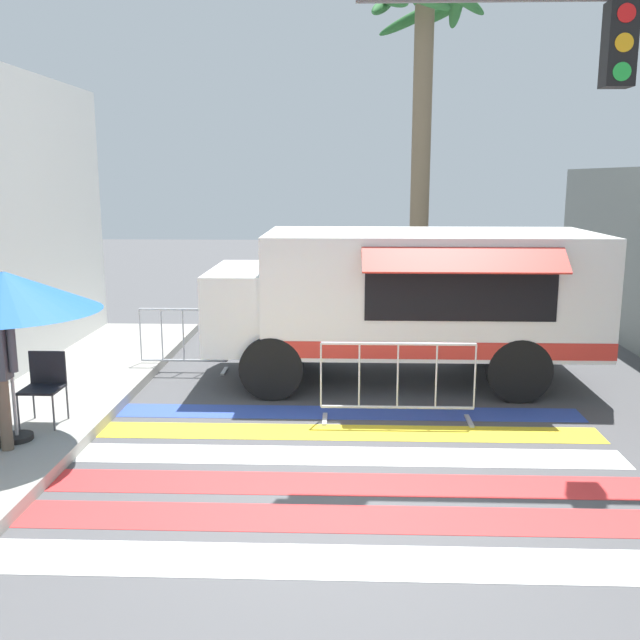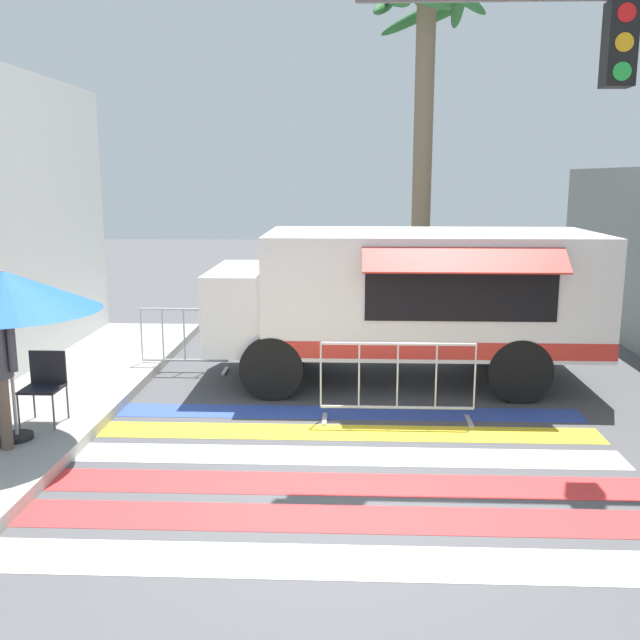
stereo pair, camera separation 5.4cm
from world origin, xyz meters
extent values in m
plane|color=#4C4C4F|center=(0.00, 0.00, 0.00)|extent=(60.00, 60.00, 0.00)
cube|color=white|center=(0.00, -0.92, 0.00)|extent=(6.40, 0.56, 0.01)
cube|color=red|center=(0.00, -0.16, 0.00)|extent=(6.40, 0.56, 0.01)
cube|color=red|center=(0.00, 0.60, 0.00)|extent=(6.40, 0.56, 0.01)
cube|color=white|center=(0.00, 1.36, 0.00)|extent=(6.40, 0.56, 0.01)
cube|color=yellow|center=(0.00, 2.12, 0.00)|extent=(6.40, 0.56, 0.01)
cube|color=#334FB2|center=(0.00, 2.88, 0.00)|extent=(6.40, 0.56, 0.01)
cube|color=white|center=(1.32, 4.57, 1.44)|extent=(4.93, 2.39, 1.73)
cube|color=white|center=(-1.15, 4.57, 1.15)|extent=(1.74, 2.20, 1.17)
cube|color=#1E232D|center=(-1.97, 4.57, 1.45)|extent=(0.06, 1.91, 0.44)
cube|color=black|center=(1.61, 3.36, 1.57)|extent=(2.61, 0.03, 0.78)
cube|color=red|center=(1.61, 3.15, 2.04)|extent=(2.71, 0.43, 0.31)
cube|color=red|center=(1.32, 3.37, 0.75)|extent=(4.93, 0.01, 0.24)
cylinder|color=black|center=(-1.00, 3.47, 0.46)|extent=(0.91, 0.22, 0.91)
cylinder|color=black|center=(-1.00, 5.67, 0.46)|extent=(0.91, 0.22, 0.91)
cylinder|color=black|center=(2.48, 3.47, 0.46)|extent=(0.91, 0.22, 0.91)
cylinder|color=black|center=(2.48, 5.67, 0.46)|extent=(0.91, 0.22, 0.91)
cube|color=black|center=(3.03, 2.10, 4.54)|extent=(0.32, 0.28, 0.90)
cylinder|color=red|center=(3.03, 1.96, 4.84)|extent=(0.20, 0.02, 0.20)
cylinder|color=#F2A519|center=(3.03, 1.96, 4.54)|extent=(0.20, 0.02, 0.20)
cylinder|color=green|center=(3.03, 1.96, 4.24)|extent=(0.20, 0.02, 0.20)
cylinder|color=black|center=(-3.73, 1.37, 0.17)|extent=(0.36, 0.36, 0.06)
cylinder|color=#B2B2B7|center=(-3.73, 1.37, 1.12)|extent=(0.04, 0.04, 1.96)
cone|color=#1E59A5|center=(-3.73, 1.37, 1.87)|extent=(2.09, 2.09, 0.45)
cylinder|color=#4C4C51|center=(-3.85, 1.69, 0.36)|extent=(0.02, 0.02, 0.43)
cylinder|color=#4C4C51|center=(-3.42, 1.69, 0.36)|extent=(0.02, 0.02, 0.43)
cylinder|color=#4C4C51|center=(-3.85, 2.11, 0.36)|extent=(0.02, 0.02, 0.43)
cylinder|color=#4C4C51|center=(-3.42, 2.11, 0.36)|extent=(0.02, 0.02, 0.43)
cube|color=black|center=(-3.63, 1.90, 0.59)|extent=(0.45, 0.45, 0.03)
cube|color=black|center=(-3.63, 2.11, 0.81)|extent=(0.45, 0.03, 0.41)
cylinder|color=brown|center=(-3.70, 1.07, 0.55)|extent=(0.13, 0.13, 0.81)
cylinder|color=#3F3F47|center=(-3.55, 1.07, 1.32)|extent=(0.09, 0.09, 0.56)
cylinder|color=#B7BABF|center=(0.72, 2.57, 1.03)|extent=(1.97, 0.04, 0.04)
cylinder|color=#B7BABF|center=(0.72, 2.57, 0.19)|extent=(1.97, 0.04, 0.04)
cylinder|color=#B7BABF|center=(-0.27, 2.57, 0.61)|extent=(0.02, 0.02, 0.84)
cylinder|color=#B7BABF|center=(0.22, 2.57, 0.61)|extent=(0.02, 0.02, 0.84)
cylinder|color=#B7BABF|center=(0.72, 2.57, 0.61)|extent=(0.02, 0.02, 0.84)
cylinder|color=#B7BABF|center=(1.21, 2.57, 0.61)|extent=(0.02, 0.02, 0.84)
cylinder|color=#B7BABF|center=(1.70, 2.57, 0.61)|extent=(0.02, 0.02, 0.84)
cube|color=#B7BABF|center=(-0.22, 2.57, 0.01)|extent=(0.06, 0.44, 0.03)
cube|color=#B7BABF|center=(1.65, 2.57, 0.01)|extent=(0.06, 0.44, 0.03)
cylinder|color=#B7BABF|center=(-2.57, 4.87, 1.03)|extent=(1.40, 0.04, 0.04)
cylinder|color=#B7BABF|center=(-2.57, 4.87, 0.19)|extent=(1.40, 0.04, 0.04)
cylinder|color=#B7BABF|center=(-3.28, 4.87, 0.61)|extent=(0.02, 0.02, 0.84)
cylinder|color=#B7BABF|center=(-2.92, 4.87, 0.61)|extent=(0.02, 0.02, 0.84)
cylinder|color=#B7BABF|center=(-2.57, 4.87, 0.61)|extent=(0.02, 0.02, 0.84)
cylinder|color=#B7BABF|center=(-2.22, 4.87, 0.61)|extent=(0.02, 0.02, 0.84)
cylinder|color=#B7BABF|center=(-1.87, 4.87, 0.61)|extent=(0.02, 0.02, 0.84)
cube|color=#B7BABF|center=(-3.23, 4.87, 0.01)|extent=(0.06, 0.44, 0.03)
cube|color=#B7BABF|center=(-1.92, 4.87, 0.01)|extent=(0.06, 0.44, 0.03)
cylinder|color=#7A664C|center=(1.55, 8.60, 3.24)|extent=(0.39, 0.39, 6.48)
ellipsoid|color=#2D6B33|center=(2.16, 8.60, 6.38)|extent=(0.25, 1.19, 0.80)
ellipsoid|color=#2D6B33|center=(2.09, 9.21, 6.47)|extent=(1.38, 1.25, 0.69)
ellipsoid|color=#2D6B33|center=(1.50, 9.48, 6.40)|extent=(1.70, 0.34, 0.99)
ellipsoid|color=#2D6B33|center=(0.74, 8.82, 6.45)|extent=(0.68, 1.67, 0.79)
ellipsoid|color=#2D6B33|center=(0.92, 8.36, 6.46)|extent=(0.70, 1.36, 0.65)
camera|label=1|loc=(0.03, -6.27, 3.11)|focal=40.00mm
camera|label=2|loc=(0.08, -6.27, 3.11)|focal=40.00mm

